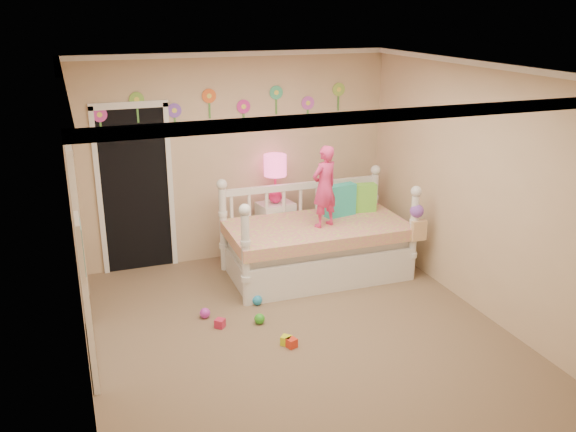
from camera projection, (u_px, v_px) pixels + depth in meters
name	position (u px, v px, depth m)	size (l,w,h in m)	color
floor	(299.00, 335.00, 6.18)	(4.00, 4.50, 0.01)	#7F684C
ceiling	(301.00, 68.00, 5.33)	(4.00, 4.50, 0.01)	white
back_wall	(235.00, 158.00, 7.75)	(4.00, 0.01, 2.60)	tan
left_wall	(74.00, 238.00, 5.10)	(0.01, 4.50, 2.60)	tan
right_wall	(480.00, 190.00, 6.41)	(0.01, 4.50, 2.60)	tan
crown_molding	(301.00, 72.00, 5.34)	(4.00, 4.50, 0.06)	white
daybed	(317.00, 229.00, 7.39)	(2.16, 1.16, 1.17)	white
pillow_turquoise	(340.00, 200.00, 7.59)	(0.39, 0.14, 0.39)	#25BC9E
pillow_lime	(361.00, 198.00, 7.75)	(0.37, 0.14, 0.35)	#7BE445
child	(325.00, 187.00, 7.13)	(0.35, 0.23, 0.96)	#E93577
nightstand	(276.00, 230.00, 8.01)	(0.44, 0.33, 0.73)	white
table_lamp	(275.00, 171.00, 7.76)	(0.29, 0.29, 0.63)	#F7206E
closet_doorway	(135.00, 188.00, 7.42)	(0.90, 0.04, 2.07)	black
flower_decals	(227.00, 107.00, 7.51)	(3.40, 0.02, 0.50)	#B2668C
mirror_closet	(81.00, 252.00, 5.46)	(0.07, 1.30, 2.10)	white
wall_picture	(80.00, 247.00, 4.23)	(0.05, 0.34, 0.42)	white
hanging_bag	(417.00, 224.00, 7.18)	(0.20, 0.16, 0.36)	beige
toy_scatter	(247.00, 327.00, 6.21)	(0.80, 1.30, 0.11)	#996666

